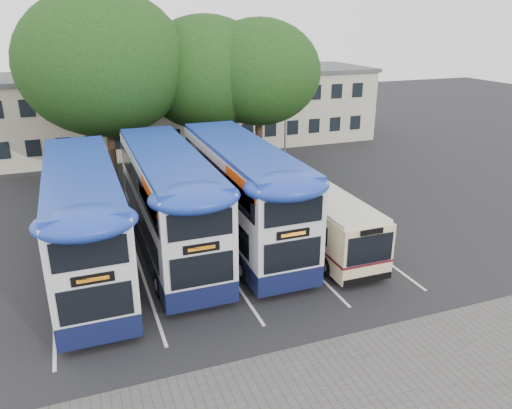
{
  "coord_description": "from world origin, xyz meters",
  "views": [
    {
      "loc": [
        -9.32,
        -14.53,
        10.31
      ],
      "look_at": [
        -2.01,
        5.0,
        2.48
      ],
      "focal_mm": 35.0,
      "sensor_mm": 36.0,
      "label": 1
    }
  ],
  "objects": [
    {
      "name": "paving_strip",
      "position": [
        -2.0,
        -5.0,
        0.01
      ],
      "size": [
        40.0,
        6.0,
        0.01
      ],
      "primitive_type": "cube",
      "color": "#595654",
      "rests_on": "ground"
    },
    {
      "name": "tree_left",
      "position": [
        -7.08,
        17.76,
        7.73
      ],
      "size": [
        10.27,
        10.27,
        12.1
      ],
      "color": "black",
      "rests_on": "ground"
    },
    {
      "name": "tree_mid",
      "position": [
        -0.64,
        18.01,
        6.9
      ],
      "size": [
        8.65,
        8.65,
        10.59
      ],
      "color": "black",
      "rests_on": "ground"
    },
    {
      "name": "bus_dd_mid",
      "position": [
        -5.6,
        6.66,
        2.65
      ],
      "size": [
        2.8,
        11.54,
        4.81
      ],
      "color": "#10153B",
      "rests_on": "ground"
    },
    {
      "name": "lamp_post",
      "position": [
        6.0,
        19.97,
        5.08
      ],
      "size": [
        0.25,
        1.05,
        9.06
      ],
      "color": "gray",
      "rests_on": "ground"
    },
    {
      "name": "bus_dd_right",
      "position": [
        -2.11,
        6.64,
        2.67
      ],
      "size": [
        2.82,
        11.62,
        4.84
      ],
      "color": "#10153B",
      "rests_on": "ground"
    },
    {
      "name": "ground",
      "position": [
        0.0,
        0.0,
        0.0
      ],
      "size": [
        120.0,
        120.0,
        0.0
      ],
      "primitive_type": "plane",
      "color": "black",
      "rests_on": "ground"
    },
    {
      "name": "bus_dd_left",
      "position": [
        -9.28,
        5.69,
        2.63
      ],
      "size": [
        2.78,
        11.44,
        4.77
      ],
      "color": "#10153B",
      "rests_on": "ground"
    },
    {
      "name": "depot_building",
      "position": [
        0.0,
        26.99,
        3.15
      ],
      "size": [
        32.4,
        8.4,
        6.2
      ],
      "color": "#AFA28D",
      "rests_on": "ground"
    },
    {
      "name": "bay_lines",
      "position": [
        -3.75,
        5.0,
        0.01
      ],
      "size": [
        14.12,
        11.0,
        0.01
      ],
      "color": "silver",
      "rests_on": "ground"
    },
    {
      "name": "tree_right",
      "position": [
        2.52,
        16.55,
        6.98
      ],
      "size": [
        8.0,
        8.0,
        10.39
      ],
      "color": "black",
      "rests_on": "ground"
    },
    {
      "name": "bus_single",
      "position": [
        1.12,
        5.23,
        1.57
      ],
      "size": [
        2.36,
        9.29,
        2.77
      ],
      "color": "beige",
      "rests_on": "ground"
    }
  ]
}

